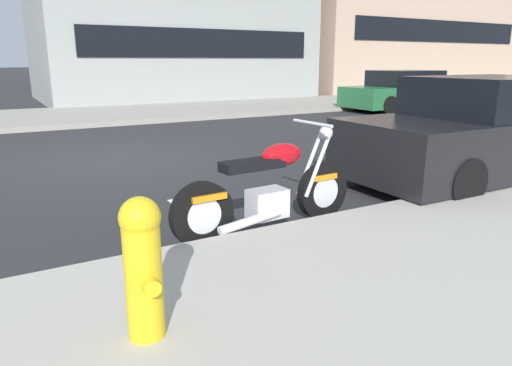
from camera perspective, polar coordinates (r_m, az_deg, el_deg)
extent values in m
plane|color=#28282B|center=(8.83, -16.59, 2.69)|extent=(260.00, 260.00, 0.00)
cube|color=gray|center=(20.90, 12.32, 9.79)|extent=(120.00, 5.00, 0.14)
cube|color=silver|center=(5.18, -6.16, -5.04)|extent=(0.12, 2.20, 0.01)
cylinder|color=black|center=(5.32, 8.12, -0.98)|extent=(0.65, 0.15, 0.64)
cylinder|color=silver|center=(5.32, 8.12, -0.98)|extent=(0.36, 0.14, 0.35)
cylinder|color=black|center=(4.50, -6.61, -3.85)|extent=(0.65, 0.15, 0.64)
cylinder|color=silver|center=(4.50, -6.61, -3.85)|extent=(0.36, 0.14, 0.35)
cube|color=silver|center=(4.87, 1.38, -2.50)|extent=(0.41, 0.28, 0.30)
cube|color=black|center=(4.66, -0.41, 2.27)|extent=(0.69, 0.26, 0.10)
ellipsoid|color=#B20C14|center=(4.85, 3.17, 3.46)|extent=(0.49, 0.27, 0.24)
cube|color=orange|center=(4.47, -6.10, -1.59)|extent=(0.37, 0.20, 0.06)
cube|color=orange|center=(5.26, 8.02, 0.84)|extent=(0.33, 0.18, 0.06)
cylinder|color=silver|center=(5.20, 6.50, 2.29)|extent=(0.34, 0.06, 0.65)
cylinder|color=silver|center=(5.10, 7.51, 2.00)|extent=(0.34, 0.06, 0.65)
cylinder|color=silver|center=(5.05, 6.88, 7.26)|extent=(0.07, 0.62, 0.04)
sphere|color=silver|center=(5.19, 8.55, 6.08)|extent=(0.15, 0.15, 0.15)
cylinder|color=silver|center=(4.63, -0.71, -4.67)|extent=(0.71, 0.13, 0.16)
cube|color=black|center=(7.90, 26.40, 4.54)|extent=(4.72, 1.88, 0.80)
cube|color=black|center=(7.81, 26.89, 9.45)|extent=(2.21, 1.69, 0.56)
cylinder|color=black|center=(9.66, 27.59, 4.49)|extent=(0.62, 0.23, 0.62)
cylinder|color=black|center=(7.31, 13.84, 2.95)|extent=(0.62, 0.23, 0.62)
cylinder|color=black|center=(6.24, 24.03, 0.09)|extent=(0.62, 0.23, 0.62)
cube|color=#236638|center=(17.98, 17.46, 10.12)|extent=(4.54, 1.93, 0.70)
cube|color=black|center=(17.98, 17.74, 12.09)|extent=(2.30, 1.75, 0.55)
cylinder|color=black|center=(16.34, 15.90, 9.13)|extent=(0.62, 0.23, 0.62)
cylinder|color=black|center=(17.59, 11.98, 9.73)|extent=(0.62, 0.23, 0.62)
cylinder|color=black|center=(18.55, 22.56, 9.18)|extent=(0.62, 0.23, 0.62)
cylinder|color=black|center=(19.65, 18.68, 9.78)|extent=(0.62, 0.23, 0.62)
cylinder|color=gold|center=(2.88, -13.50, -11.74)|extent=(0.22, 0.22, 0.69)
sphere|color=gold|center=(2.73, -14.01, -4.08)|extent=(0.24, 0.24, 0.24)
cylinder|color=gold|center=(2.99, -14.33, -10.06)|extent=(0.10, 0.08, 0.10)
cylinder|color=gold|center=(2.74, -12.69, -12.28)|extent=(0.10, 0.08, 0.10)
cube|color=black|center=(19.41, -6.39, 16.61)|extent=(9.67, 0.06, 1.10)
cube|color=black|center=(28.02, 21.76, 16.83)|extent=(12.11, 0.06, 1.10)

